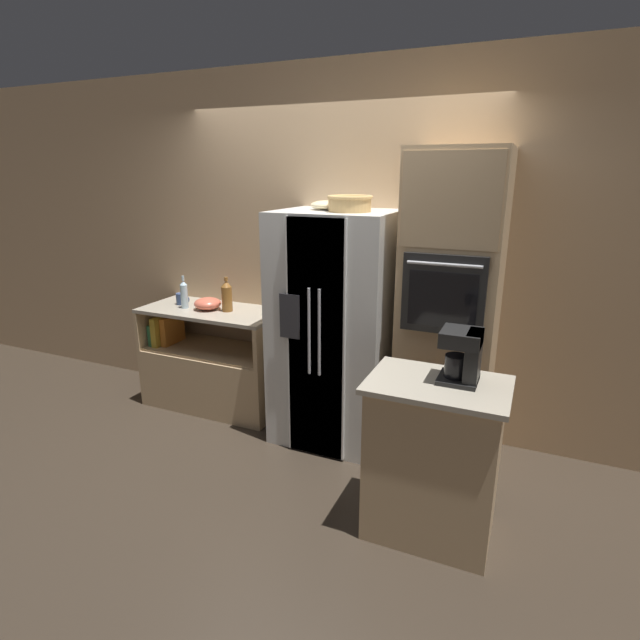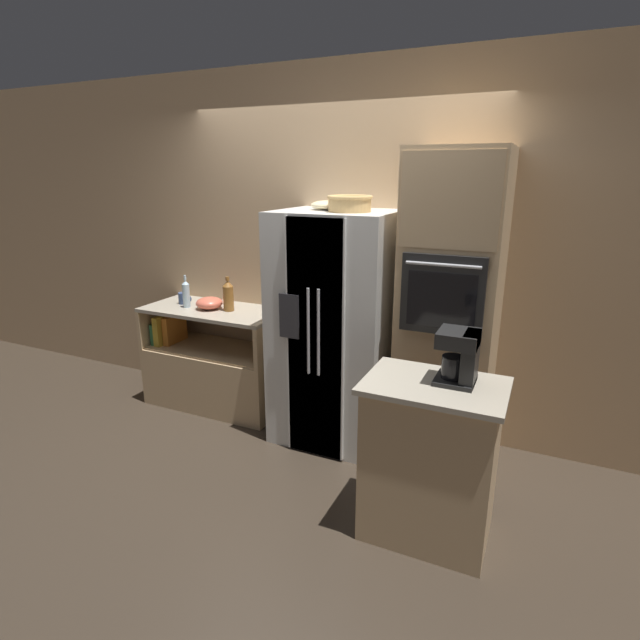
% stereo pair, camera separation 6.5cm
% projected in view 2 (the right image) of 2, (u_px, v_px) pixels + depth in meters
% --- Properties ---
extents(ground_plane, '(20.00, 20.00, 0.00)m').
position_uv_depth(ground_plane, '(313.00, 431.00, 4.02)').
color(ground_plane, '#382D23').
extents(wall_back, '(12.00, 0.06, 2.80)m').
position_uv_depth(wall_back, '(336.00, 250.00, 3.99)').
color(wall_back, tan).
rests_on(wall_back, ground_plane).
extents(counter_left, '(1.22, 0.58, 0.88)m').
position_uv_depth(counter_left, '(216.00, 370.00, 4.43)').
color(counter_left, tan).
rests_on(counter_left, ground_plane).
extents(refrigerator, '(0.85, 0.75, 1.74)m').
position_uv_depth(refrigerator, '(335.00, 329.00, 3.73)').
color(refrigerator, silver).
rests_on(refrigerator, ground_plane).
extents(wall_oven, '(0.62, 0.66, 2.16)m').
position_uv_depth(wall_oven, '(449.00, 313.00, 3.39)').
color(wall_oven, tan).
rests_on(wall_oven, ground_plane).
extents(island_counter, '(0.75, 0.52, 0.93)m').
position_uv_depth(island_counter, '(430.00, 460.00, 2.77)').
color(island_counter, tan).
rests_on(island_counter, ground_plane).
extents(wicker_basket, '(0.31, 0.31, 0.11)m').
position_uv_depth(wicker_basket, '(350.00, 203.00, 3.37)').
color(wicker_basket, tan).
rests_on(wicker_basket, refrigerator).
extents(fruit_bowl, '(0.22, 0.22, 0.07)m').
position_uv_depth(fruit_bowl, '(326.00, 205.00, 3.55)').
color(fruit_bowl, beige).
rests_on(fruit_bowl, refrigerator).
extents(bottle_tall, '(0.06, 0.06, 0.28)m').
position_uv_depth(bottle_tall, '(186.00, 294.00, 4.27)').
color(bottle_tall, silver).
rests_on(bottle_tall, counter_left).
extents(bottle_short, '(0.09, 0.09, 0.29)m').
position_uv_depth(bottle_short, '(228.00, 296.00, 4.16)').
color(bottle_short, brown).
rests_on(bottle_short, counter_left).
extents(mug, '(0.13, 0.09, 0.10)m').
position_uv_depth(mug, '(184.00, 298.00, 4.41)').
color(mug, '#384C7A').
rests_on(mug, counter_left).
extents(mixing_bowl, '(0.23, 0.23, 0.10)m').
position_uv_depth(mixing_bowl, '(209.00, 303.00, 4.24)').
color(mixing_bowl, '#DB664C').
rests_on(mixing_bowl, counter_left).
extents(coffee_maker, '(0.21, 0.22, 0.29)m').
position_uv_depth(coffee_maker, '(461.00, 356.00, 2.60)').
color(coffee_maker, black).
rests_on(coffee_maker, island_counter).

